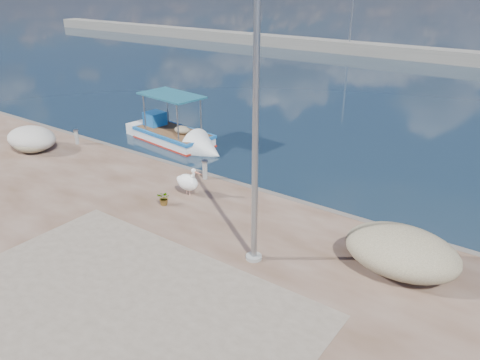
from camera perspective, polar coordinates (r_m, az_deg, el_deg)
name	(u,v)px	position (r m, az deg, el deg)	size (l,w,h in m)	color
ground	(163,264)	(13.83, -9.42, -10.12)	(1400.00, 1400.00, 0.00)	#162635
quay_patch	(98,322)	(11.39, -16.89, -16.23)	(9.00, 7.00, 0.01)	gray
breakwater	(471,58)	(49.10, 26.35, 13.15)	(120.00, 2.20, 7.50)	gray
boat_left	(173,137)	(23.57, -8.17, 5.17)	(5.98, 2.63, 2.78)	white
pelican	(188,182)	(16.40, -6.35, -0.23)	(1.10, 0.52, 1.08)	tan
lamp_post	(256,145)	(11.54, 1.95, 4.33)	(0.44, 0.96, 7.00)	gray
bollard_near	(205,169)	(17.72, -4.30, 1.37)	(0.25, 0.25, 0.75)	gray
bollard_far	(76,136)	(22.70, -19.31, 5.06)	(0.23, 0.23, 0.69)	gray
potted_plant	(164,198)	(15.91, -9.21, -2.20)	(0.45, 0.39, 0.50)	#33722D
net_pile_a	(32,138)	(22.69, -24.06, 4.66)	(2.47, 1.80, 1.01)	silver
net_pile_b	(31,143)	(22.49, -24.12, 4.09)	(1.82, 1.41, 0.71)	#BAAF8A
net_pile_c	(401,251)	(12.90, 19.06, -8.23)	(2.97, 2.12, 1.17)	#BAAF8A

